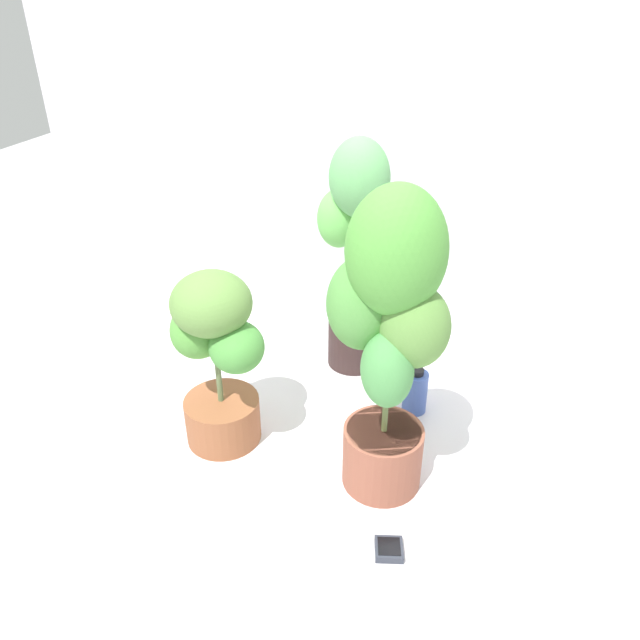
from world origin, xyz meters
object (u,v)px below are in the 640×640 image
potted_plant_front_left (216,351)px  potted_plant_front_right (388,329)px  potted_plant_back_center (356,244)px  nutrient_bottle (415,391)px  hygrometer_box (389,549)px

potted_plant_front_left → potted_plant_front_right: bearing=-4.4°
potted_plant_front_left → potted_plant_back_center: 0.70m
potted_plant_front_left → nutrient_bottle: potted_plant_front_left is taller
potted_plant_front_right → potted_plant_back_center: 0.70m
potted_plant_front_right → nutrient_bottle: bearing=83.4°
potted_plant_front_right → hygrometer_box: 0.63m
hygrometer_box → nutrient_bottle: bearing=-101.3°
hygrometer_box → nutrient_bottle: size_ratio=0.53×
potted_plant_front_left → potted_plant_back_center: potted_plant_back_center is taller
potted_plant_front_right → hygrometer_box: bearing=-71.4°
hygrometer_box → nutrient_bottle: 0.67m
potted_plant_back_center → nutrient_bottle: size_ratio=5.12×
potted_plant_front_left → nutrient_bottle: (0.62, 0.35, -0.28)m
hygrometer_box → potted_plant_front_left: bearing=-40.4°
potted_plant_front_left → hygrometer_box: bearing=-25.3°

